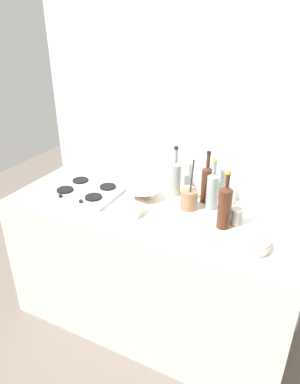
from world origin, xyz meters
TOP-DOWN VIEW (x-y plane):
  - ground_plane at (0.00, 0.00)m, footprint 6.00×6.00m
  - counter_block at (0.00, 0.00)m, footprint 1.80×0.70m
  - backsplash_panel at (0.00, 0.38)m, footprint 1.90×0.06m
  - stovetop_hob at (-0.48, 0.02)m, footprint 0.45×0.37m
  - plate_stack at (0.61, -0.12)m, footprint 0.22×0.22m
  - wine_bottle_leftmost at (0.05, 0.26)m, footprint 0.07×0.07m
  - wine_bottle_mid_left at (0.44, 0.01)m, footprint 0.07×0.07m
  - wine_bottle_mid_right at (0.32, 0.19)m, footprint 0.07×0.07m
  - wine_bottle_rightmost at (0.26, 0.25)m, footprint 0.06×0.06m
  - mixing_bowl at (-0.11, 0.11)m, footprint 0.21×0.21m
  - butter_dish at (-0.09, -0.09)m, footprint 0.17×0.10m
  - utensil_crock at (0.20, 0.12)m, footprint 0.10×0.10m
  - condiment_jar_front at (0.50, 0.07)m, footprint 0.07×0.07m
  - condiment_jar_rear at (0.15, 0.25)m, footprint 0.08×0.08m

SIDE VIEW (x-z plane):
  - ground_plane at x=0.00m, z-range 0.00..0.00m
  - counter_block at x=0.00m, z-range 0.00..0.90m
  - stovetop_hob at x=-0.48m, z-range 0.89..0.93m
  - plate_stack at x=0.61m, z-range 0.90..0.95m
  - butter_dish at x=-0.09m, z-range 0.90..0.96m
  - condiment_jar_rear at x=0.15m, z-range 0.90..0.97m
  - mixing_bowl at x=-0.11m, z-range 0.90..0.97m
  - condiment_jar_front at x=0.50m, z-range 0.90..1.00m
  - utensil_crock at x=0.20m, z-range 0.81..1.12m
  - wine_bottle_leftmost at x=0.05m, z-range 0.86..1.19m
  - wine_bottle_mid_right at x=0.32m, z-range 0.86..1.18m
  - wine_bottle_rightmost at x=0.26m, z-range 0.86..1.19m
  - wine_bottle_mid_left at x=0.44m, z-range 0.86..1.20m
  - backsplash_panel at x=0.00m, z-range 0.00..2.13m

